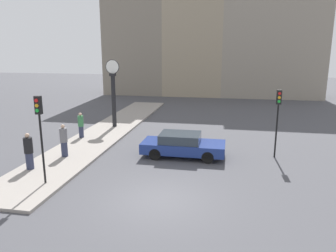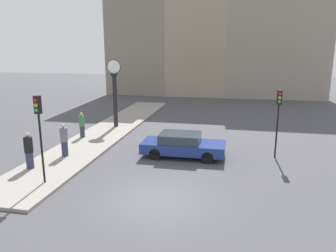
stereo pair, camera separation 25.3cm
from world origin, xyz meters
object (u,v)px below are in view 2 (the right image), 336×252
pedestrian_black_jacket (29,151)px  pedestrian_green_hoodie (82,125)px  pedestrian_grey_jacket (64,140)px  sedan_car (182,145)px  traffic_light_far (278,110)px  traffic_light_near (39,121)px  street_clock (115,93)px

pedestrian_black_jacket → pedestrian_green_hoodie: bearing=90.9°
pedestrian_grey_jacket → pedestrian_green_hoodie: size_ratio=1.08×
pedestrian_black_jacket → sedan_car: bearing=27.6°
pedestrian_green_hoodie → pedestrian_black_jacket: (0.09, -5.86, 0.07)m
traffic_light_far → pedestrian_grey_jacket: traffic_light_far is taller
sedan_car → pedestrian_grey_jacket: pedestrian_grey_jacket is taller
sedan_car → traffic_light_near: 7.64m
pedestrian_black_jacket → pedestrian_grey_jacket: bearing=70.8°
sedan_car → street_clock: (-5.96, 5.59, 1.95)m
traffic_light_far → pedestrian_grey_jacket: (-11.24, -2.39, -1.65)m
street_clock → pedestrian_green_hoodie: bearing=-107.9°
traffic_light_far → pedestrian_black_jacket: (-11.96, -4.47, -1.65)m
pedestrian_grey_jacket → pedestrian_green_hoodie: pedestrian_grey_jacket is taller
sedan_car → street_clock: 8.40m
traffic_light_near → pedestrian_green_hoodie: 7.73m
sedan_car → traffic_light_near: bearing=-136.4°
traffic_light_near → street_clock: size_ratio=0.78×
pedestrian_green_hoodie → pedestrian_black_jacket: pedestrian_black_jacket is taller
street_clock → pedestrian_grey_jacket: (-0.27, -7.14, -1.61)m
traffic_light_far → pedestrian_black_jacket: size_ratio=2.07×
sedan_car → traffic_light_near: traffic_light_near is taller
traffic_light_far → pedestrian_black_jacket: traffic_light_far is taller
traffic_light_near → pedestrian_grey_jacket: 4.07m
traffic_light_near → pedestrian_grey_jacket: traffic_light_near is taller
street_clock → pedestrian_green_hoodie: (-1.08, -3.36, -1.67)m
street_clock → pedestrian_grey_jacket: size_ratio=2.78×
traffic_light_far → pedestrian_green_hoodie: 12.25m
pedestrian_grey_jacket → pedestrian_green_hoodie: 3.87m
pedestrian_grey_jacket → street_clock: bearing=87.8°
pedestrian_black_jacket → traffic_light_far: bearing=20.5°
traffic_light_near → sedan_car: bearing=43.6°
pedestrian_green_hoodie → traffic_light_far: bearing=-6.6°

